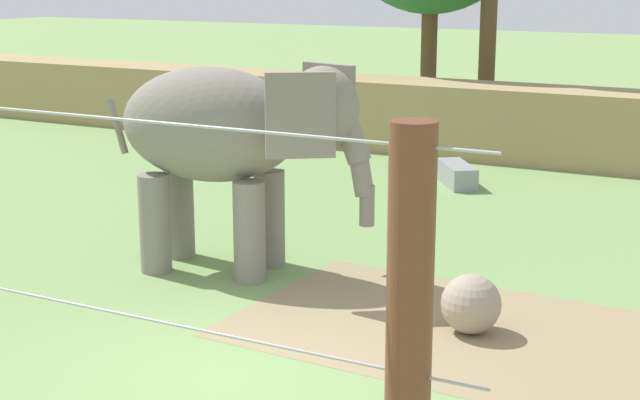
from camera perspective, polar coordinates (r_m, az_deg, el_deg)
The scene contains 6 objects.
ground_plane at distance 10.70m, azimuth -5.70°, elevation -10.12°, with size 120.00×120.00×0.00m, color #759956.
dirt_patch at distance 11.68m, azimuth 11.80°, elevation -8.26°, with size 6.97×3.54×0.01m, color #937F5B.
embankment_wall at distance 22.42m, azimuth 13.48°, elevation 4.32°, with size 36.00×1.80×1.68m, color tan.
elephant at distance 13.67m, azimuth -5.32°, elevation 3.85°, with size 4.04×1.99×3.02m.
enrichment_ball at distance 11.75m, azimuth 8.96°, elevation -6.12°, with size 0.73×0.73×0.73m, color gray.
feed_trough at distance 19.75m, azimuth 8.12°, elevation 1.52°, with size 1.23×1.43×0.44m.
Camera 1 is at (5.50, -8.12, 4.28)m, focal length 53.88 mm.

